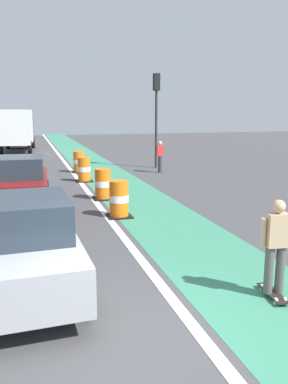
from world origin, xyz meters
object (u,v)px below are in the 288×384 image
object	(u,v)px
traffic_barrel_far	(79,162)
delivery_truck_down_block	(17,128)
parked_sedan_nearest	(20,245)
parked_sedan_second	(18,183)
traffic_barrel_back	(84,170)
pedestrian_crossing	(160,156)
traffic_barrel_mid	(103,184)
traffic_light_corner	(156,104)
skateboarder_on_lane	(276,246)
traffic_barrel_front	(119,199)

from	to	relation	value
traffic_barrel_far	delivery_truck_down_block	bearing A→B (deg)	104.53
parked_sedan_nearest	parked_sedan_second	world-z (taller)	same
traffic_barrel_back	pedestrian_crossing	distance (m)	4.41
traffic_barrel_mid	traffic_light_corner	xyz separation A→B (m)	(4.37, 7.22, 2.97)
parked_sedan_second	traffic_light_corner	xyz separation A→B (m)	(7.24, 7.84, 2.67)
parked_sedan_second	delivery_truck_down_block	xyz separation A→B (m)	(-0.36, 19.70, 1.01)
skateboarder_on_lane	traffic_barrel_far	world-z (taller)	skateboarder_on_lane
parked_sedan_nearest	parked_sedan_second	distance (m)	6.32
pedestrian_crossing	traffic_light_corner	bearing A→B (deg)	77.91
parked_sedan_nearest	pedestrian_crossing	size ratio (longest dim) A/B	2.59
traffic_barrel_front	skateboarder_on_lane	bearing A→B (deg)	-77.13
traffic_barrel_far	pedestrian_crossing	bearing A→B (deg)	-17.14
pedestrian_crossing	skateboarder_on_lane	bearing A→B (deg)	-100.84
parked_sedan_second	traffic_light_corner	size ratio (longest dim) A/B	0.82
skateboarder_on_lane	parked_sedan_nearest	size ratio (longest dim) A/B	0.41
traffic_barrel_back	delivery_truck_down_block	bearing A→B (deg)	101.51
traffic_barrel_back	delivery_truck_down_block	xyz separation A→B (m)	(-3.10, 15.23, 1.31)
traffic_barrel_front	traffic_light_corner	xyz separation A→B (m)	(4.36, 9.77, 2.97)
parked_sedan_nearest	traffic_barrel_far	world-z (taller)	parked_sedan_nearest
parked_sedan_nearest	traffic_barrel_mid	world-z (taller)	parked_sedan_nearest
parked_sedan_second	traffic_light_corner	distance (m)	11.00
parked_sedan_second	traffic_barrel_mid	size ratio (longest dim) A/B	3.83
parked_sedan_nearest	delivery_truck_down_block	xyz separation A→B (m)	(-0.49, 26.02, 1.01)
traffic_barrel_front	traffic_barrel_back	size ratio (longest dim) A/B	1.00
traffic_barrel_mid	traffic_barrel_back	xyz separation A→B (m)	(-0.13, 3.85, 0.00)
traffic_barrel_front	traffic_light_corner	world-z (taller)	traffic_light_corner
delivery_truck_down_block	pedestrian_crossing	bearing A→B (deg)	-62.20
skateboarder_on_lane	traffic_barrel_back	world-z (taller)	skateboarder_on_lane
parked_sedan_nearest	traffic_barrel_mid	xyz separation A→B (m)	(2.74, 6.94, -0.30)
pedestrian_crossing	parked_sedan_nearest	bearing A→B (deg)	-118.56
delivery_truck_down_block	traffic_barrel_mid	bearing A→B (deg)	-80.38
parked_sedan_nearest	traffic_barrel_front	size ratio (longest dim) A/B	3.82
skateboarder_on_lane	pedestrian_crossing	size ratio (longest dim) A/B	1.05
parked_sedan_second	parked_sedan_nearest	bearing A→B (deg)	-88.81
traffic_barrel_back	pedestrian_crossing	world-z (taller)	pedestrian_crossing
parked_sedan_nearest	traffic_light_corner	size ratio (longest dim) A/B	0.82
parked_sedan_second	pedestrian_crossing	world-z (taller)	parked_sedan_second
skateboarder_on_lane	delivery_truck_down_block	distance (m)	27.86
traffic_barrel_far	delivery_truck_down_block	world-z (taller)	delivery_truck_down_block
traffic_barrel_mid	skateboarder_on_lane	bearing A→B (deg)	-80.93
parked_sedan_second	traffic_light_corner	bearing A→B (deg)	47.29
parked_sedan_nearest	traffic_barrel_mid	bearing A→B (deg)	68.46
skateboarder_on_lane	traffic_barrel_back	bearing A→B (deg)	96.86
traffic_barrel_back	traffic_barrel_front	bearing A→B (deg)	-88.76
pedestrian_crossing	delivery_truck_down_block	bearing A→B (deg)	117.80
traffic_barrel_mid	traffic_barrel_front	bearing A→B (deg)	-89.88
parked_sedan_second	traffic_barrel_mid	bearing A→B (deg)	12.19
traffic_barrel_front	traffic_barrel_mid	bearing A→B (deg)	90.12
traffic_barrel_mid	delivery_truck_down_block	distance (m)	19.39
traffic_barrel_mid	pedestrian_crossing	world-z (taller)	pedestrian_crossing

